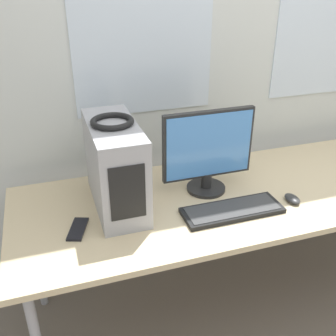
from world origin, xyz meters
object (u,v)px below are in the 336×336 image
monitor_main (208,151)px  mouse (292,199)px  keyboard (232,210)px  pc_tower (115,166)px  cell_phone (78,229)px  headphones (112,121)px

monitor_main → mouse: monitor_main is taller
monitor_main → keyboard: bearing=-81.8°
pc_tower → keyboard: (0.47, -0.23, -0.18)m
pc_tower → cell_phone: bearing=-143.1°
headphones → monitor_main: size_ratio=0.42×
pc_tower → headphones: headphones is taller
mouse → pc_tower: bearing=163.1°
monitor_main → cell_phone: size_ratio=2.65×
pc_tower → mouse: pc_tower is taller
pc_tower → keyboard: size_ratio=1.08×
headphones → cell_phone: size_ratio=1.10×
pc_tower → keyboard: pc_tower is taller
monitor_main → keyboard: monitor_main is taller
keyboard → cell_phone: (-0.67, 0.08, -0.01)m
monitor_main → pc_tower: bearing=178.8°
pc_tower → cell_phone: (-0.20, -0.15, -0.19)m
mouse → keyboard: bearing=179.1°
monitor_main → cell_phone: (-0.63, -0.14, -0.20)m
pc_tower → cell_phone: 0.31m
pc_tower → cell_phone: size_ratio=2.95×
headphones → monitor_main: bearing=-1.3°
pc_tower → monitor_main: size_ratio=1.11×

